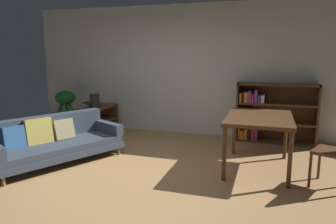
% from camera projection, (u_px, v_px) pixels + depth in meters
% --- Properties ---
extents(ground_plane, '(8.16, 8.16, 0.00)m').
position_uv_depth(ground_plane, '(129.00, 176.00, 4.38)').
color(ground_plane, tan).
extents(back_wall_panel, '(6.80, 0.10, 2.70)m').
position_uv_depth(back_wall_panel, '(181.00, 70.00, 6.66)').
color(back_wall_panel, silver).
rests_on(back_wall_panel, ground_plane).
extents(fabric_couch, '(1.64, 2.15, 0.72)m').
position_uv_depth(fabric_couch, '(53.00, 141.00, 4.94)').
color(fabric_couch, olive).
rests_on(fabric_couch, ground_plane).
extents(media_console, '(0.44, 1.00, 0.61)m').
position_uv_depth(media_console, '(98.00, 120.00, 6.62)').
color(media_console, '#56351E').
rests_on(media_console, ground_plane).
extents(open_laptop, '(0.46, 0.36, 0.08)m').
position_uv_depth(open_laptop, '(96.00, 105.00, 6.64)').
color(open_laptop, '#333338').
rests_on(open_laptop, media_console).
extents(desk_speaker, '(0.19, 0.19, 0.28)m').
position_uv_depth(desk_speaker, '(95.00, 101.00, 6.37)').
color(desk_speaker, '#2D2823').
rests_on(desk_speaker, media_console).
extents(potted_floor_plant, '(0.50, 0.48, 0.89)m').
position_uv_depth(potted_floor_plant, '(66.00, 106.00, 7.05)').
color(potted_floor_plant, '#9E9389').
rests_on(potted_floor_plant, ground_plane).
extents(dining_table, '(0.92, 1.31, 0.80)m').
position_uv_depth(dining_table, '(259.00, 122.00, 4.57)').
color(dining_table, '#56351E').
rests_on(dining_table, ground_plane).
extents(bookshelf, '(1.48, 0.35, 1.14)m').
position_uv_depth(bookshelf, '(269.00, 113.00, 6.07)').
color(bookshelf, '#56351E').
rests_on(bookshelf, ground_plane).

